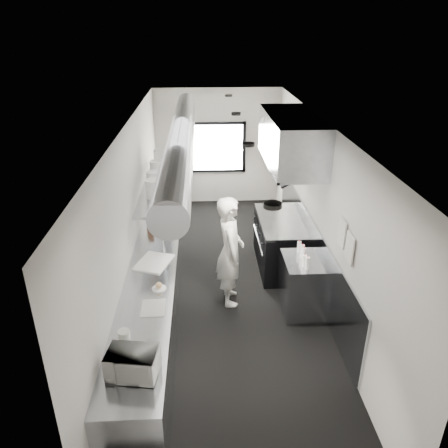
{
  "coord_description": "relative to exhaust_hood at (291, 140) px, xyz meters",
  "views": [
    {
      "loc": [
        -0.39,
        -6.36,
        4.17
      ],
      "look_at": [
        -0.06,
        -0.2,
        1.3
      ],
      "focal_mm": 34.95,
      "sensor_mm": 36.0,
      "label": 1
    }
  ],
  "objects": [
    {
      "name": "floor",
      "position": [
        -1.1,
        -0.7,
        -2.39
      ],
      "size": [
        3.0,
        8.0,
        0.01
      ],
      "primitive_type": "cube",
      "color": "black",
      "rests_on": "ground"
    },
    {
      "name": "ceiling",
      "position": [
        -1.1,
        -0.7,
        0.41
      ],
      "size": [
        3.0,
        8.0,
        0.01
      ],
      "primitive_type": "cube",
      "color": "silver",
      "rests_on": "wall_back"
    },
    {
      "name": "wall_back",
      "position": [
        -1.1,
        3.3,
        -0.99
      ],
      "size": [
        3.0,
        0.02,
        2.8
      ],
      "primitive_type": "cube",
      "color": "#B3B0AA",
      "rests_on": "floor"
    },
    {
      "name": "wall_front",
      "position": [
        -1.1,
        -4.7,
        -0.99
      ],
      "size": [
        3.0,
        0.02,
        2.8
      ],
      "primitive_type": "cube",
      "color": "#B3B0AA",
      "rests_on": "floor"
    },
    {
      "name": "wall_left",
      "position": [
        -2.6,
        -0.7,
        -0.99
      ],
      "size": [
        0.02,
        8.0,
        2.8
      ],
      "primitive_type": "cube",
      "color": "#B3B0AA",
      "rests_on": "floor"
    },
    {
      "name": "wall_right",
      "position": [
        0.4,
        -0.7,
        -0.99
      ],
      "size": [
        0.02,
        8.0,
        2.8
      ],
      "primitive_type": "cube",
      "color": "#B3B0AA",
      "rests_on": "floor"
    },
    {
      "name": "wall_cladding",
      "position": [
        0.38,
        -0.4,
        -1.84
      ],
      "size": [
        0.03,
        5.5,
        1.1
      ],
      "primitive_type": "cube",
      "color": "#959CA3",
      "rests_on": "wall_right"
    },
    {
      "name": "hvac_duct",
      "position": [
        -1.8,
        -0.3,
        0.16
      ],
      "size": [
        0.4,
        6.4,
        0.4
      ],
      "primitive_type": "cylinder",
      "rotation": [
        1.57,
        0.0,
        0.0
      ],
      "color": "gray",
      "rests_on": "ceiling"
    },
    {
      "name": "service_window",
      "position": [
        -1.1,
        3.26,
        -0.99
      ],
      "size": [
        1.36,
        0.05,
        1.25
      ],
      "color": "white",
      "rests_on": "wall_back"
    },
    {
      "name": "exhaust_hood",
      "position": [
        0.0,
        0.0,
        0.0
      ],
      "size": [
        0.81,
        2.2,
        0.88
      ],
      "color": "#959CA3",
      "rests_on": "ceiling"
    },
    {
      "name": "prep_counter",
      "position": [
        -2.25,
        -1.2,
        -1.94
      ],
      "size": [
        0.7,
        6.0,
        0.9
      ],
      "primitive_type": "cube",
      "color": "#959CA3",
      "rests_on": "floor"
    },
    {
      "name": "pass_shelf",
      "position": [
        -2.29,
        0.3,
        -0.86
      ],
      "size": [
        0.45,
        3.0,
        0.68
      ],
      "color": "#959CA3",
      "rests_on": "prep_counter"
    },
    {
      "name": "range",
      "position": [
        -0.06,
        0.0,
        -1.92
      ],
      "size": [
        0.88,
        1.6,
        0.94
      ],
      "color": "black",
      "rests_on": "floor"
    },
    {
      "name": "bottle_station",
      "position": [
        0.05,
        -1.4,
        -1.94
      ],
      "size": [
        0.65,
        0.8,
        0.9
      ],
      "primitive_type": "cube",
      "color": "#959CA3",
      "rests_on": "floor"
    },
    {
      "name": "far_work_table",
      "position": [
        -2.25,
        2.5,
        -1.94
      ],
      "size": [
        0.7,
        1.2,
        0.9
      ],
      "primitive_type": "cube",
      "color": "#959CA3",
      "rests_on": "floor"
    },
    {
      "name": "notice_sheet_a",
      "position": [
        0.37,
        -1.9,
        -0.79
      ],
      "size": [
        0.02,
        0.28,
        0.38
      ],
      "primitive_type": "cube",
      "color": "beige",
      "rests_on": "wall_right"
    },
    {
      "name": "notice_sheet_b",
      "position": [
        0.37,
        -2.25,
        -0.84
      ],
      "size": [
        0.02,
        0.28,
        0.38
      ],
      "primitive_type": "cube",
      "color": "beige",
      "rests_on": "wall_right"
    },
    {
      "name": "line_cook",
      "position": [
        -1.08,
        -1.07,
        -1.48
      ],
      "size": [
        0.47,
        0.68,
        1.82
      ],
      "primitive_type": "imported",
      "rotation": [
        0.0,
        0.0,
        1.62
      ],
      "color": "silver",
      "rests_on": "floor"
    },
    {
      "name": "microwave",
      "position": [
        -2.23,
        -3.63,
        -1.35
      ],
      "size": [
        0.52,
        0.43,
        0.28
      ],
      "primitive_type": "imported",
      "rotation": [
        0.0,
        0.0,
        -0.15
      ],
      "color": "silver",
      "rests_on": "prep_counter"
    },
    {
      "name": "deli_tub_a",
      "position": [
        -2.4,
        -3.37,
        -1.44
      ],
      "size": [
        0.18,
        0.18,
        0.1
      ],
      "primitive_type": "cylinder",
      "rotation": [
        0.0,
        0.0,
        -0.42
      ],
      "color": "#AEB5A7",
      "rests_on": "prep_counter"
    },
    {
      "name": "deli_tub_b",
      "position": [
        -2.41,
        -3.06,
        -1.44
      ],
      "size": [
        0.15,
        0.15,
        0.1
      ],
      "primitive_type": "cylinder",
      "rotation": [
        0.0,
        0.0,
        -0.08
      ],
      "color": "#AEB5A7",
      "rests_on": "prep_counter"
    },
    {
      "name": "newspaper",
      "position": [
        -2.14,
        -2.5,
        -1.49
      ],
      "size": [
        0.31,
        0.38,
        0.01
      ],
      "primitive_type": "cube",
      "rotation": [
        0.0,
        0.0,
        0.03
      ],
      "color": "silver",
      "rests_on": "prep_counter"
    },
    {
      "name": "small_plate",
      "position": [
        -2.1,
        -2.07,
        -1.48
      ],
      "size": [
        0.21,
        0.21,
        0.02
      ],
      "primitive_type": "cylinder",
      "rotation": [
        0.0,
        0.0,
        0.09
      ],
      "color": "silver",
      "rests_on": "prep_counter"
    },
    {
      "name": "pastry",
      "position": [
        -2.1,
        -2.07,
        -1.43
      ],
      "size": [
        0.09,
        0.09,
        0.09
      ],
      "primitive_type": "sphere",
      "color": "tan",
      "rests_on": "small_plate"
    },
    {
      "name": "cutting_board",
      "position": [
        -2.24,
        -1.36,
        -1.48
      ],
      "size": [
        0.6,
        0.69,
        0.02
      ],
      "primitive_type": "cube",
      "rotation": [
        0.0,
        0.0,
        -0.33
      ],
      "color": "silver",
      "rests_on": "prep_counter"
    },
    {
      "name": "knife_block",
      "position": [
        -2.42,
        -0.13,
        -1.38
      ],
      "size": [
        0.14,
        0.23,
        0.23
      ],
      "primitive_type": "cube",
      "rotation": [
        0.0,
        0.0,
        0.23
      ],
      "color": "brown",
      "rests_on": "prep_counter"
    },
    {
      "name": "plate_stack_a",
      "position": [
        -2.28,
        -0.39,
        -0.67
      ],
      "size": [
        0.34,
        0.34,
        0.3
      ],
      "primitive_type": "cylinder",
      "rotation": [
        0.0,
        0.0,
        -0.39
      ],
      "color": "silver",
      "rests_on": "pass_shelf"
    },
    {
      "name": "plate_stack_b",
      "position": [
        -2.31,
        0.01,
        -0.67
      ],
      "size": [
        0.29,
        0.29,
        0.31
      ],
      "primitive_type": "cylinder",
      "rotation": [
        0.0,
        0.0,
        0.29
      ],
      "color": "silver",
      "rests_on": "pass_shelf"
    },
    {
      "name": "plate_stack_c",
      "position": [
        -2.3,
        0.53,
        -0.65
      ],
      "size": [
        0.28,
        0.28,
        0.34
      ],
      "primitive_type": "cylinder",
      "rotation": [
        0.0,
        0.0,
        0.21
      ],
      "color": "silver",
      "rests_on": "pass_shelf"
    },
    {
      "name": "plate_stack_d",
      "position": [
        -2.27,
        1.05,
        -0.62
      ],
      "size": [
        0.34,
        0.34,
        0.4
      ],
      "primitive_type": "cylinder",
      "rotation": [
        0.0,
        0.0,
        -0.38
      ],
      "color": "silver",
      "rests_on": "pass_shelf"
    },
    {
      "name": "squeeze_bottle_a",
      "position": [
        0.01,
        -1.65,
        -1.39
      ],
      "size": [
        0.07,
        0.07,
        0.19
      ],
      "primitive_type": "cylinder",
      "rotation": [
        0.0,
        0.0,
        -0.03
      ],
      "color": "silver",
      "rests_on": "bottle_station"
    },
    {
      "name": "squeeze_bottle_b",
      "position": [
        -0.02,
        -1.58,
        -1.4
      ],
      "size": [
        0.08,
        0.08,
        0.19
      ],
      "primitive_type": "cylinder",
      "rotation": [
        0.0,
        0.0,
        -0.36
      ],
      "color": "silver",
      "rests_on": "bottle_station"
    },
    {
      "name": "squeeze_bottle_c",
      "position": [
        0.02,
        -1.36,
        -1.4
      ],
      "size": [
        0.06,
        0.06,
        0.19
      ],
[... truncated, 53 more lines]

